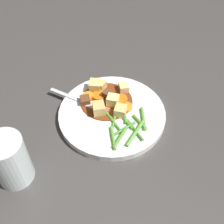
{
  "coord_description": "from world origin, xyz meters",
  "views": [
    {
      "loc": [
        -0.4,
        0.26,
        0.55
      ],
      "look_at": [
        0.0,
        0.0,
        0.02
      ],
      "focal_mm": 45.97,
      "sensor_mm": 36.0,
      "label": 1
    }
  ],
  "objects_px": {
    "dinner_plate": "(112,114)",
    "carrot_slice_2": "(126,107)",
    "potato_chunk_1": "(95,86)",
    "potato_chunk_4": "(113,100)",
    "potato_chunk_3": "(124,88)",
    "potato_chunk_5": "(99,109)",
    "potato_chunk_2": "(120,111)",
    "fork": "(81,101)",
    "meat_chunk_1": "(85,100)",
    "water_glass": "(10,160)",
    "carrot_slice_0": "(121,100)",
    "meat_chunk_0": "(108,95)",
    "potato_chunk_0": "(100,85)",
    "carrot_slice_3": "(88,96)",
    "carrot_slice_1": "(98,96)"
  },
  "relations": [
    {
      "from": "potato_chunk_1",
      "to": "dinner_plate",
      "type": "bearing_deg",
      "value": 176.19
    },
    {
      "from": "dinner_plate",
      "to": "potato_chunk_4",
      "type": "relative_size",
      "value": 9.11
    },
    {
      "from": "potato_chunk_3",
      "to": "potato_chunk_5",
      "type": "distance_m",
      "value": 0.1
    },
    {
      "from": "dinner_plate",
      "to": "meat_chunk_0",
      "type": "height_order",
      "value": "meat_chunk_0"
    },
    {
      "from": "dinner_plate",
      "to": "meat_chunk_1",
      "type": "distance_m",
      "value": 0.08
    },
    {
      "from": "potato_chunk_2",
      "to": "potato_chunk_5",
      "type": "xyz_separation_m",
      "value": [
        0.03,
        0.04,
        0.0
      ]
    },
    {
      "from": "carrot_slice_2",
      "to": "carrot_slice_3",
      "type": "height_order",
      "value": "carrot_slice_3"
    },
    {
      "from": "dinner_plate",
      "to": "water_glass",
      "type": "height_order",
      "value": "water_glass"
    },
    {
      "from": "potato_chunk_4",
      "to": "potato_chunk_5",
      "type": "relative_size",
      "value": 0.92
    },
    {
      "from": "dinner_plate",
      "to": "carrot_slice_2",
      "type": "relative_size",
      "value": 8.83
    },
    {
      "from": "carrot_slice_0",
      "to": "meat_chunk_0",
      "type": "bearing_deg",
      "value": 37.54
    },
    {
      "from": "dinner_plate",
      "to": "potato_chunk_0",
      "type": "xyz_separation_m",
      "value": [
        0.09,
        -0.02,
        0.02
      ]
    },
    {
      "from": "carrot_slice_0",
      "to": "fork",
      "type": "relative_size",
      "value": 0.2
    },
    {
      "from": "dinner_plate",
      "to": "carrot_slice_1",
      "type": "bearing_deg",
      "value": 1.95
    },
    {
      "from": "carrot_slice_1",
      "to": "potato_chunk_4",
      "type": "xyz_separation_m",
      "value": [
        -0.04,
        -0.02,
        0.01
      ]
    },
    {
      "from": "potato_chunk_5",
      "to": "potato_chunk_2",
      "type": "bearing_deg",
      "value": -128.1
    },
    {
      "from": "dinner_plate",
      "to": "carrot_slice_1",
      "type": "height_order",
      "value": "carrot_slice_1"
    },
    {
      "from": "potato_chunk_0",
      "to": "potato_chunk_4",
      "type": "distance_m",
      "value": 0.07
    },
    {
      "from": "potato_chunk_1",
      "to": "potato_chunk_4",
      "type": "bearing_deg",
      "value": -171.25
    },
    {
      "from": "potato_chunk_5",
      "to": "fork",
      "type": "height_order",
      "value": "potato_chunk_5"
    },
    {
      "from": "carrot_slice_2",
      "to": "potato_chunk_5",
      "type": "height_order",
      "value": "potato_chunk_5"
    },
    {
      "from": "carrot_slice_2",
      "to": "dinner_plate",
      "type": "bearing_deg",
      "value": 76.87
    },
    {
      "from": "dinner_plate",
      "to": "potato_chunk_3",
      "type": "distance_m",
      "value": 0.09
    },
    {
      "from": "carrot_slice_1",
      "to": "potato_chunk_5",
      "type": "relative_size",
      "value": 1.08
    },
    {
      "from": "potato_chunk_2",
      "to": "carrot_slice_0",
      "type": "bearing_deg",
      "value": -36.71
    },
    {
      "from": "carrot_slice_1",
      "to": "potato_chunk_0",
      "type": "relative_size",
      "value": 1.25
    },
    {
      "from": "potato_chunk_0",
      "to": "water_glass",
      "type": "height_order",
      "value": "water_glass"
    },
    {
      "from": "carrot_slice_3",
      "to": "potato_chunk_1",
      "type": "bearing_deg",
      "value": -62.96
    },
    {
      "from": "potato_chunk_4",
      "to": "dinner_plate",
      "type": "bearing_deg",
      "value": 142.06
    },
    {
      "from": "carrot_slice_0",
      "to": "meat_chunk_0",
      "type": "relative_size",
      "value": 1.2
    },
    {
      "from": "meat_chunk_1",
      "to": "fork",
      "type": "height_order",
      "value": "meat_chunk_1"
    },
    {
      "from": "potato_chunk_1",
      "to": "carrot_slice_1",
      "type": "bearing_deg",
      "value": 164.4
    },
    {
      "from": "potato_chunk_1",
      "to": "meat_chunk_0",
      "type": "xyz_separation_m",
      "value": [
        -0.05,
        -0.01,
        -0.0
      ]
    },
    {
      "from": "potato_chunk_2",
      "to": "meat_chunk_0",
      "type": "distance_m",
      "value": 0.06
    },
    {
      "from": "carrot_slice_3",
      "to": "meat_chunk_1",
      "type": "relative_size",
      "value": 1.05
    },
    {
      "from": "carrot_slice_3",
      "to": "water_glass",
      "type": "height_order",
      "value": "water_glass"
    },
    {
      "from": "potato_chunk_2",
      "to": "fork",
      "type": "distance_m",
      "value": 0.11
    },
    {
      "from": "carrot_slice_0",
      "to": "potato_chunk_0",
      "type": "relative_size",
      "value": 1.18
    },
    {
      "from": "potato_chunk_0",
      "to": "meat_chunk_0",
      "type": "relative_size",
      "value": 1.02
    },
    {
      "from": "potato_chunk_4",
      "to": "potato_chunk_3",
      "type": "bearing_deg",
      "value": -63.7
    },
    {
      "from": "potato_chunk_3",
      "to": "water_glass",
      "type": "distance_m",
      "value": 0.34
    },
    {
      "from": "meat_chunk_1",
      "to": "water_glass",
      "type": "bearing_deg",
      "value": 112.62
    },
    {
      "from": "carrot_slice_0",
      "to": "potato_chunk_4",
      "type": "xyz_separation_m",
      "value": [
        0.0,
        0.02,
        0.01
      ]
    },
    {
      "from": "water_glass",
      "to": "fork",
      "type": "bearing_deg",
      "value": -64.37
    },
    {
      "from": "potato_chunk_4",
      "to": "meat_chunk_1",
      "type": "bearing_deg",
      "value": 52.31
    },
    {
      "from": "carrot_slice_2",
      "to": "meat_chunk_0",
      "type": "xyz_separation_m",
      "value": [
        0.05,
        0.02,
        0.01
      ]
    },
    {
      "from": "carrot_slice_3",
      "to": "potato_chunk_5",
      "type": "relative_size",
      "value": 0.85
    },
    {
      "from": "potato_chunk_3",
      "to": "potato_chunk_4",
      "type": "height_order",
      "value": "potato_chunk_4"
    },
    {
      "from": "carrot_slice_3",
      "to": "potato_chunk_5",
      "type": "height_order",
      "value": "potato_chunk_5"
    },
    {
      "from": "potato_chunk_1",
      "to": "potato_chunk_2",
      "type": "relative_size",
      "value": 1.09
    }
  ]
}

